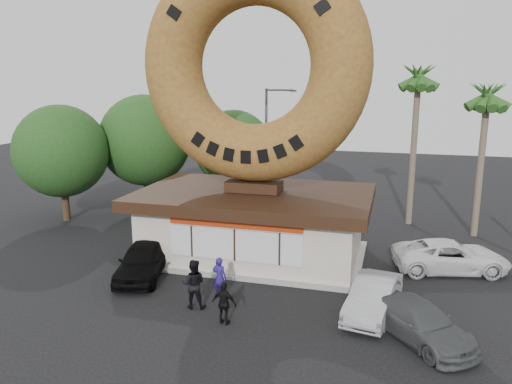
{
  "coord_description": "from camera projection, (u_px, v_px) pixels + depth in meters",
  "views": [
    {
      "loc": [
        6.47,
        -16.64,
        8.57
      ],
      "look_at": [
        0.66,
        4.0,
        3.73
      ],
      "focal_mm": 35.0,
      "sensor_mm": 36.0,
      "label": 1
    }
  ],
  "objects": [
    {
      "name": "person_right",
      "position": [
        224.0,
        303.0,
        17.73
      ],
      "size": [
        0.98,
        0.51,
        1.59
      ],
      "primitive_type": "imported",
      "rotation": [
        0.0,
        0.0,
        3.0
      ],
      "color": "black",
      "rests_on": "ground"
    },
    {
      "name": "tree_mid",
      "position": [
        234.0,
        149.0,
        33.48
      ],
      "size": [
        5.2,
        5.2,
        6.63
      ],
      "color": "#473321",
      "rests_on": "ground"
    },
    {
      "name": "tree_far",
      "position": [
        61.0,
        151.0,
        30.15
      ],
      "size": [
        5.6,
        5.6,
        7.14
      ],
      "color": "#473321",
      "rests_on": "ground"
    },
    {
      "name": "street_lamp",
      "position": [
        268.0,
        141.0,
        33.75
      ],
      "size": [
        2.11,
        0.2,
        8.0
      ],
      "color": "#59595E",
      "rests_on": "ground"
    },
    {
      "name": "person_left",
      "position": [
        220.0,
        277.0,
        19.94
      ],
      "size": [
        0.67,
        0.5,
        1.68
      ],
      "primitive_type": "imported",
      "rotation": [
        0.0,
        0.0,
        2.97
      ],
      "color": "navy",
      "rests_on": "ground"
    },
    {
      "name": "donut_shop",
      "position": [
        254.0,
        222.0,
        24.45
      ],
      "size": [
        11.2,
        7.2,
        3.8
      ],
      "color": "silver",
      "rests_on": "ground"
    },
    {
      "name": "giant_donut",
      "position": [
        254.0,
        66.0,
        22.84
      ],
      "size": [
        10.72,
        2.73,
        10.72
      ],
      "primitive_type": "torus",
      "rotation": [
        1.57,
        0.0,
        0.0
      ],
      "color": "olive",
      "rests_on": "donut_shop"
    },
    {
      "name": "car_grey",
      "position": [
        419.0,
        322.0,
        16.73
      ],
      "size": [
        4.14,
        4.49,
        1.26
      ],
      "primitive_type": "imported",
      "rotation": [
        0.0,
        0.0,
        0.69
      ],
      "color": "#515556",
      "rests_on": "ground"
    },
    {
      "name": "car_black",
      "position": [
        142.0,
        261.0,
        22.01
      ],
      "size": [
        2.78,
        4.75,
        1.52
      ],
      "primitive_type": "imported",
      "rotation": [
        0.0,
        0.0,
        0.24
      ],
      "color": "black",
      "rests_on": "ground"
    },
    {
      "name": "ground",
      "position": [
        212.0,
        307.0,
        19.22
      ],
      "size": [
        90.0,
        90.0,
        0.0
      ],
      "primitive_type": "plane",
      "color": "black",
      "rests_on": "ground"
    },
    {
      "name": "car_white",
      "position": [
        451.0,
        256.0,
        22.69
      ],
      "size": [
        5.53,
        3.48,
        1.42
      ],
      "primitive_type": "imported",
      "rotation": [
        0.0,
        0.0,
        1.8
      ],
      "color": "white",
      "rests_on": "ground"
    },
    {
      "name": "palm_near",
      "position": [
        418.0,
        82.0,
        28.53
      ],
      "size": [
        2.6,
        2.6,
        9.75
      ],
      "color": "#726651",
      "rests_on": "ground"
    },
    {
      "name": "tree_west",
      "position": [
        145.0,
        140.0,
        32.92
      ],
      "size": [
        6.0,
        6.0,
        7.65
      ],
      "color": "#473321",
      "rests_on": "ground"
    },
    {
      "name": "person_center",
      "position": [
        194.0,
        284.0,
        18.99
      ],
      "size": [
        1.06,
        0.9,
        1.93
      ],
      "primitive_type": "imported",
      "rotation": [
        0.0,
        0.0,
        3.34
      ],
      "color": "black",
      "rests_on": "ground"
    },
    {
      "name": "palm_far",
      "position": [
        487.0,
        101.0,
        26.4
      ],
      "size": [
        2.6,
        2.6,
        8.75
      ],
      "color": "#726651",
      "rests_on": "ground"
    },
    {
      "name": "car_silver",
      "position": [
        373.0,
        297.0,
        18.51
      ],
      "size": [
        2.14,
        4.35,
        1.37
      ],
      "primitive_type": "imported",
      "rotation": [
        0.0,
        0.0,
        -0.17
      ],
      "color": "#A1A1A6",
      "rests_on": "ground"
    }
  ]
}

